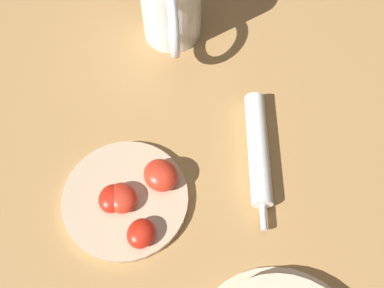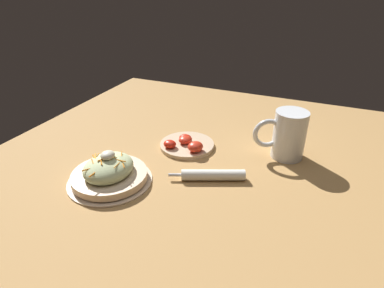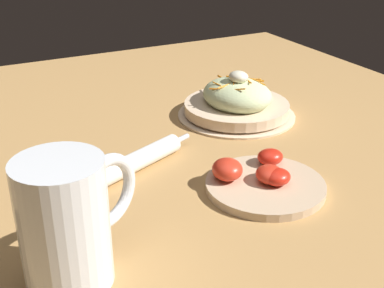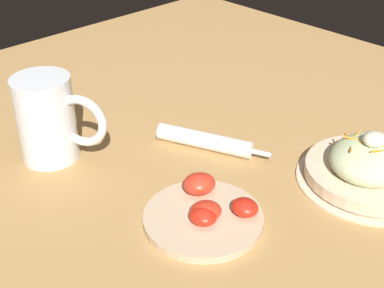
{
  "view_description": "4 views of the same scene",
  "coord_description": "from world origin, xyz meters",
  "views": [
    {
      "loc": [
        0.05,
        -0.29,
        0.6
      ],
      "look_at": [
        -0.06,
        -0.04,
        0.05
      ],
      "focal_mm": 41.14,
      "sensor_mm": 36.0,
      "label": 1
    },
    {
      "loc": [
        0.75,
        0.26,
        0.53
      ],
      "look_at": [
        -0.01,
        -0.07,
        0.08
      ],
      "focal_mm": 30.81,
      "sensor_mm": 36.0,
      "label": 2
    },
    {
      "loc": [
        -0.67,
        0.27,
        0.39
      ],
      "look_at": [
        -0.06,
        -0.04,
        0.07
      ],
      "focal_mm": 48.78,
      "sensor_mm": 36.0,
      "label": 3
    },
    {
      "loc": [
        -0.56,
        -0.56,
        0.51
      ],
      "look_at": [
        -0.05,
        -0.03,
        0.06
      ],
      "focal_mm": 49.56,
      "sensor_mm": 36.0,
      "label": 4
    }
  ],
  "objects": [
    {
      "name": "tomato_plate",
      "position": [
        -0.12,
        -0.13,
        0.01
      ],
      "size": [
        0.18,
        0.18,
        0.04
      ],
      "color": "#D1B28E",
      "rests_on": "ground_plane"
    },
    {
      "name": "salad_plate",
      "position": [
        0.14,
        -0.25,
        0.03
      ],
      "size": [
        0.23,
        0.23,
        0.09
      ],
      "color": "beige",
      "rests_on": "ground_plane"
    },
    {
      "name": "beer_mug",
      "position": [
        -0.19,
        0.18,
        0.07
      ],
      "size": [
        0.11,
        0.15,
        0.15
      ],
      "color": "white",
      "rests_on": "ground_plane"
    },
    {
      "name": "ground_plane",
      "position": [
        0.0,
        0.0,
        0.0
      ],
      "size": [
        1.43,
        1.43,
        0.0
      ],
      "primitive_type": "plane",
      "color": "#B2844C"
    },
    {
      "name": "napkin_roll",
      "position": [
        0.02,
        0.01,
        0.02
      ],
      "size": [
        0.1,
        0.2,
        0.03
      ],
      "color": "white",
      "rests_on": "ground_plane"
    }
  ]
}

